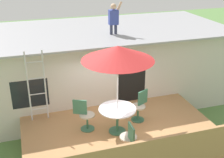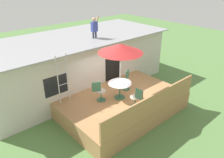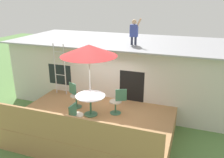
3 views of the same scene
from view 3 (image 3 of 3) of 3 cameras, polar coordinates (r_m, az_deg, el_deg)
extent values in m
plane|color=#567F42|center=(8.92, -4.11, -13.16)|extent=(40.00, 40.00, 0.00)
cube|color=beige|center=(11.41, 2.99, 2.11)|extent=(10.00, 4.00, 2.81)
cube|color=#99999E|center=(11.08, 3.13, 9.23)|extent=(10.50, 4.50, 0.06)
cube|color=black|center=(10.59, -12.57, 1.08)|extent=(1.10, 0.03, 0.90)
cube|color=black|center=(9.50, 4.78, -3.87)|extent=(1.00, 0.03, 2.00)
cube|color=#A87A4C|center=(8.71, -4.17, -10.94)|extent=(5.51, 3.83, 0.80)
cube|color=#A87A4C|center=(6.86, -10.77, -12.05)|extent=(5.41, 0.08, 0.90)
cylinder|color=#33664C|center=(8.51, -5.17, -8.54)|extent=(0.48, 0.48, 0.03)
cylinder|color=#33664C|center=(8.35, -5.24, -6.39)|extent=(0.07, 0.07, 0.71)
cylinder|color=silver|center=(8.20, -5.32, -4.12)|extent=(1.04, 1.04, 0.03)
cylinder|color=silver|center=(8.03, -5.42, -1.04)|extent=(0.04, 0.04, 2.40)
cone|color=red|center=(7.70, -5.69, 7.00)|extent=(1.90, 1.90, 0.38)
cylinder|color=silver|center=(10.26, -13.74, 2.44)|extent=(0.04, 0.04, 2.20)
cylinder|color=silver|center=(10.01, -11.43, 2.20)|extent=(0.04, 0.04, 2.20)
cylinder|color=silver|center=(10.37, -12.30, -1.64)|extent=(0.48, 0.03, 0.03)
cylinder|color=silver|center=(10.20, -12.50, 0.98)|extent=(0.48, 0.03, 0.03)
cylinder|color=silver|center=(10.06, -12.70, 3.68)|extent=(0.48, 0.03, 0.03)
cylinder|color=silver|center=(9.94, -12.91, 6.46)|extent=(0.48, 0.03, 0.03)
cylinder|color=#33384C|center=(10.06, 4.86, 9.32)|extent=(0.10, 0.10, 0.34)
cylinder|color=#33384C|center=(10.02, 5.75, 9.25)|extent=(0.10, 0.10, 0.34)
cube|color=#384799|center=(9.98, 5.38, 11.66)|extent=(0.32, 0.20, 0.50)
sphere|color=tan|center=(9.94, 5.45, 13.72)|extent=(0.20, 0.20, 0.20)
cylinder|color=tan|center=(9.90, 6.47, 13.31)|extent=(0.26, 0.08, 0.44)
cylinder|color=#33664C|center=(9.13, -8.62, -6.69)|extent=(0.40, 0.40, 0.02)
cylinder|color=#33664C|center=(9.04, -8.69, -5.43)|extent=(0.06, 0.06, 0.44)
cylinder|color=#A59E8C|center=(8.95, -8.76, -4.09)|extent=(0.44, 0.44, 0.04)
cube|color=#33664C|center=(9.01, -9.58, -2.32)|extent=(0.38, 0.21, 0.44)
cylinder|color=#33664C|center=(8.58, 0.84, -8.25)|extent=(0.40, 0.40, 0.02)
cylinder|color=#33664C|center=(8.48, 0.85, -6.93)|extent=(0.06, 0.06, 0.44)
cylinder|color=#A59E8C|center=(8.38, 0.86, -5.52)|extent=(0.44, 0.44, 0.04)
cube|color=#33664C|center=(8.31, 2.23, -3.94)|extent=(0.37, 0.22, 0.44)
cylinder|color=#33664C|center=(7.77, -8.50, -11.67)|extent=(0.40, 0.40, 0.02)
cylinder|color=#33664C|center=(7.66, -8.58, -10.26)|extent=(0.06, 0.06, 0.44)
cylinder|color=#A59E8C|center=(7.54, -8.67, -8.74)|extent=(0.44, 0.44, 0.04)
cube|color=#33664C|center=(7.28, -9.56, -7.74)|extent=(0.05, 0.40, 0.44)
camera|label=1|loc=(5.58, -73.05, 13.81)|focal=47.21mm
camera|label=2|loc=(9.28, -69.99, 14.11)|focal=34.88mm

